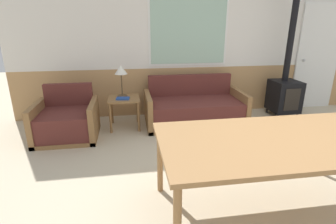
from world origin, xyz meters
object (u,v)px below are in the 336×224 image
Objects in this scene: side_table at (124,103)px; armchair at (67,122)px; wood_stove at (285,87)px; table_lamp at (121,72)px; couch at (194,110)px; dining_table at (277,144)px.

armchair is at bearing -162.06° from side_table.
side_table is 3.01m from wood_stove.
armchair is 1.17m from table_lamp.
dining_table is (0.13, -2.37, 0.45)m from couch.
dining_table is (2.24, -2.08, 0.45)m from armchair.
side_table is at bearing 1.72° from armchair.
table_lamp is 2.82m from dining_table.
wood_stove is at bearing 0.98° from table_lamp.
table_lamp is at bearing 104.88° from side_table.
side_table is at bearing -177.31° from wood_stove.
armchair is 1.73× the size of table_lamp.
table_lamp is 0.25× the size of dining_table.
couch is 2.12m from armchair.
table_lamp is at bearing 119.20° from dining_table.
dining_table is at bearing -60.32° from side_table.
table_lamp is (-1.24, 0.09, 0.69)m from couch.
table_lamp is at bearing 176.07° from couch.
couch is at bearing -8.34° from armchair.
dining_table is at bearing -123.46° from wood_stove.
wood_stove is (1.66, 2.51, -0.13)m from dining_table.
couch is 1.42m from table_lamp.
couch is at bearing 93.16° from dining_table.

